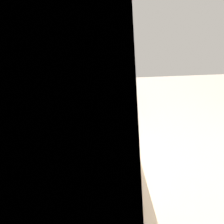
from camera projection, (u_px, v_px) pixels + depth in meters
The scene contains 7 objects.
ground_plane at pixel (202, 182), 2.30m from camera, with size 6.98×6.98×0.00m, color beige.
wall_back at pixel (54, 101), 1.37m from camera, with size 4.48×0.12×2.77m, color #E4CB81.
counter_run at pixel (105, 198), 1.65m from camera, with size 3.66×0.64×0.93m.
upper_cabinets at pixel (67, 46), 0.81m from camera, with size 2.32×0.32×0.73m.
oven_range at pixel (99, 92), 3.39m from camera, with size 0.67×0.63×1.11m.
microwave at pixel (102, 192), 1.07m from camera, with size 0.49×0.40×0.28m.
bowl at pixel (102, 105), 2.11m from camera, with size 0.13×0.13×0.04m.
Camera 1 is at (-1.21, 1.33, 2.10)m, focal length 27.15 mm.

